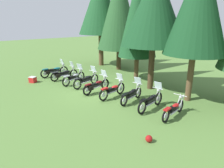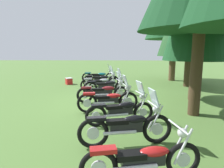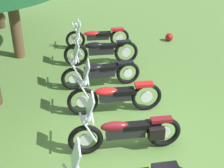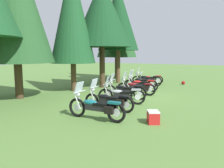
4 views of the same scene
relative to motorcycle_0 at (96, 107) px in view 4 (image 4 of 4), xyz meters
The scene contains 16 objects.
ground_plane 5.45m from the motorcycle_0, ahead, with size 80.00×80.00×0.00m, color #547A38.
motorcycle_0 is the anchor object (origin of this frame).
motorcycle_1 1.39m from the motorcycle_0, 10.84° to the left, with size 0.67×2.37×1.36m.
motorcycle_2 2.82m from the motorcycle_0, ahead, with size 1.02×2.22×1.38m.
motorcycle_3 4.02m from the motorcycle_0, 12.14° to the left, with size 0.86×2.35×1.38m.
motorcycle_4 5.41m from the motorcycle_0, ahead, with size 0.88×2.32×1.37m.
motorcycle_5 6.79m from the motorcycle_0, ahead, with size 0.74×2.27×1.38m.
motorcycle_6 8.09m from the motorcycle_0, 11.01° to the left, with size 0.84×2.13×1.34m.
motorcycle_7 9.47m from the motorcycle_0, 10.15° to the left, with size 0.71×2.29×1.38m.
motorcycle_8 10.77m from the motorcycle_0, 10.08° to the left, with size 0.74×2.17×0.99m.
pine_tree_2 8.15m from the motorcycle_0, 46.78° to the left, with size 2.90×2.90×8.20m.
pine_tree_3 9.38m from the motorcycle_0, 31.00° to the left, with size 4.17×4.17×7.64m.
pine_tree_4 11.72m from the motorcycle_0, 24.17° to the left, with size 3.37×3.37×7.96m.
pine_tree_5 14.65m from the motorcycle_0, 25.75° to the left, with size 3.82×3.82×8.95m.
picnic_cooler 2.10m from the motorcycle_0, 71.64° to the right, with size 0.61×0.58×0.44m.
dropped_helmet 11.43m from the motorcycle_0, ahead, with size 0.28×0.28×0.28m, color maroon.
Camera 4 is at (-11.98, -5.40, 2.44)m, focal length 35.47 mm.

